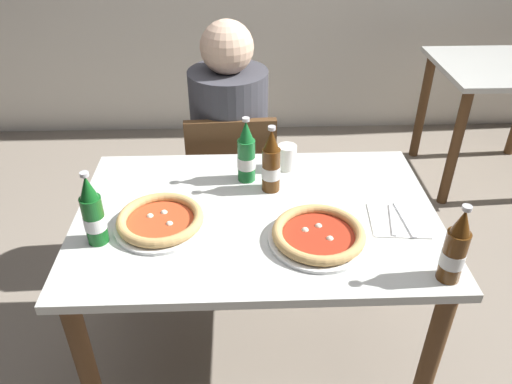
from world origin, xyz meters
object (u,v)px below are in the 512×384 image
at_px(beer_bottle_center, 246,154).
at_px(paper_cup, 287,157).
at_px(chair_behind_table, 232,183).
at_px(beer_bottle_extra, 93,214).
at_px(dining_table_background, 502,90).
at_px(napkin_with_cutlery, 398,220).
at_px(beer_bottle_right, 271,164).
at_px(pizza_margherita_near, 318,235).
at_px(dining_table_main, 257,239).
at_px(pizza_marinara_far, 161,221).
at_px(beer_bottle_left, 455,249).
at_px(diner_seated, 230,158).

relative_size(beer_bottle_center, paper_cup, 2.60).
distance_m(chair_behind_table, beer_bottle_extra, 0.92).
distance_m(dining_table_background, paper_cup, 1.78).
relative_size(napkin_with_cutlery, paper_cup, 2.06).
relative_size(beer_bottle_right, napkin_with_cutlery, 1.26).
xyz_separation_m(pizza_margherita_near, napkin_with_cutlery, (0.27, 0.09, -0.02)).
xyz_separation_m(beer_bottle_center, beer_bottle_extra, (-0.46, -0.34, 0.00)).
height_order(dining_table_main, pizza_marinara_far, pizza_marinara_far).
bearing_deg(pizza_margherita_near, dining_table_background, 49.41).
relative_size(chair_behind_table, napkin_with_cutlery, 4.35).
bearing_deg(beer_bottle_left, chair_behind_table, 123.32).
distance_m(chair_behind_table, beer_bottle_left, 1.18).
xyz_separation_m(napkin_with_cutlery, paper_cup, (-0.33, 0.35, 0.04)).
bearing_deg(chair_behind_table, pizza_margherita_near, 107.77).
bearing_deg(pizza_margherita_near, beer_bottle_right, 113.66).
height_order(beer_bottle_center, paper_cup, beer_bottle_center).
bearing_deg(beer_bottle_left, dining_table_main, 147.88).
height_order(dining_table_background, paper_cup, paper_cup).
distance_m(chair_behind_table, dining_table_background, 1.79).
distance_m(pizza_marinara_far, napkin_with_cutlery, 0.77).
relative_size(diner_seated, napkin_with_cutlery, 6.19).
bearing_deg(beer_bottle_left, beer_bottle_extra, 168.82).
relative_size(diner_seated, pizza_margherita_near, 3.88).
relative_size(dining_table_main, beer_bottle_right, 4.86).
distance_m(pizza_marinara_far, paper_cup, 0.56).
bearing_deg(dining_table_background, diner_seated, -155.40).
relative_size(dining_table_background, beer_bottle_right, 3.24).
bearing_deg(dining_table_main, pizza_margherita_near, -39.28).
xyz_separation_m(chair_behind_table, pizza_marinara_far, (-0.22, -0.67, 0.29)).
xyz_separation_m(dining_table_main, dining_table_background, (1.51, 1.39, -0.04)).
xyz_separation_m(beer_bottle_extra, napkin_with_cutlery, (0.95, 0.07, -0.10)).
height_order(beer_bottle_left, beer_bottle_right, same).
bearing_deg(diner_seated, pizza_margherita_near, -70.94).
height_order(dining_table_background, beer_bottle_center, beer_bottle_center).
distance_m(chair_behind_table, beer_bottle_right, 0.62).
height_order(diner_seated, paper_cup, diner_seated).
bearing_deg(beer_bottle_right, dining_table_background, 40.75).
distance_m(pizza_margherita_near, beer_bottle_right, 0.33).
relative_size(pizza_marinara_far, beer_bottle_extra, 1.21).
bearing_deg(napkin_with_cutlery, beer_bottle_left, -76.37).
bearing_deg(beer_bottle_extra, dining_table_background, 37.28).
bearing_deg(dining_table_main, napkin_with_cutlery, -7.66).
bearing_deg(beer_bottle_right, pizza_marinara_far, -151.01).
relative_size(pizza_margherita_near, beer_bottle_center, 1.26).
distance_m(dining_table_main, diner_seated, 0.67).
distance_m(beer_bottle_center, beer_bottle_extra, 0.57).
xyz_separation_m(pizza_margherita_near, beer_bottle_extra, (-0.68, 0.02, 0.08)).
distance_m(beer_bottle_center, paper_cup, 0.18).
bearing_deg(chair_behind_table, beer_bottle_left, 121.04).
height_order(pizza_marinara_far, napkin_with_cutlery, pizza_marinara_far).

